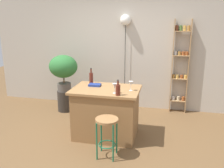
# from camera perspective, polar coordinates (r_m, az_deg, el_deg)

# --- Properties ---
(ground) EXTENTS (12.00, 12.00, 0.00)m
(ground) POSITION_cam_1_polar(r_m,az_deg,el_deg) (4.35, -2.36, -13.49)
(ground) COLOR brown
(back_wall) EXTENTS (6.40, 0.10, 2.80)m
(back_wall) POSITION_cam_1_polar(r_m,az_deg,el_deg) (5.75, 2.72, 8.39)
(back_wall) COLOR #BCB2A3
(back_wall) RESTS_ON ground
(kitchen_counter) EXTENTS (1.17, 0.81, 0.89)m
(kitchen_counter) POSITION_cam_1_polar(r_m,az_deg,el_deg) (4.42, -1.38, -6.56)
(kitchen_counter) COLOR olive
(kitchen_counter) RESTS_ON ground
(bar_stool) EXTENTS (0.35, 0.35, 0.63)m
(bar_stool) POSITION_cam_1_polar(r_m,az_deg,el_deg) (3.77, -1.18, -10.20)
(bar_stool) COLOR #196642
(bar_stool) RESTS_ON ground
(spice_shelf) EXTENTS (0.36, 0.14, 2.05)m
(spice_shelf) POSITION_cam_1_polar(r_m,az_deg,el_deg) (5.58, 15.50, 4.22)
(spice_shelf) COLOR #A87F51
(spice_shelf) RESTS_ON ground
(plant_stool) EXTENTS (0.33, 0.33, 0.47)m
(plant_stool) POSITION_cam_1_polar(r_m,az_deg,el_deg) (5.75, -10.80, -3.80)
(plant_stool) COLOR #2D2823
(plant_stool) RESTS_ON ground
(potted_plant) EXTENTS (0.63, 0.57, 0.81)m
(potted_plant) POSITION_cam_1_polar(r_m,az_deg,el_deg) (5.55, -11.19, 3.61)
(potted_plant) COLOR #514C47
(potted_plant) RESTS_ON plant_stool
(bottle_soda_blue) EXTENTS (0.07, 0.07, 0.29)m
(bottle_soda_blue) POSITION_cam_1_polar(r_m,az_deg,el_deg) (4.58, -4.84, 1.44)
(bottle_soda_blue) COLOR #5B2319
(bottle_soda_blue) RESTS_ON kitchen_counter
(bottle_wine_red) EXTENTS (0.08, 0.08, 0.25)m
(bottle_wine_red) POSITION_cam_1_polar(r_m,az_deg,el_deg) (3.89, 1.38, -1.30)
(bottle_wine_red) COLOR #5B2319
(bottle_wine_red) RESTS_ON kitchen_counter
(wine_glass_left) EXTENTS (0.07, 0.07, 0.16)m
(wine_glass_left) POSITION_cam_1_polar(r_m,az_deg,el_deg) (3.98, 0.58, -0.54)
(wine_glass_left) COLOR silver
(wine_glass_left) RESTS_ON kitchen_counter
(wine_glass_center) EXTENTS (0.07, 0.07, 0.16)m
(wine_glass_center) POSITION_cam_1_polar(r_m,az_deg,el_deg) (4.13, 4.38, 0.01)
(wine_glass_center) COLOR silver
(wine_glass_center) RESTS_ON kitchen_counter
(cookbook) EXTENTS (0.21, 0.16, 0.03)m
(cookbook) POSITION_cam_1_polar(r_m,az_deg,el_deg) (4.44, -4.00, -0.22)
(cookbook) COLOR navy
(cookbook) RESTS_ON kitchen_counter
(pendant_globe_light) EXTENTS (0.24, 0.24, 2.14)m
(pendant_globe_light) POSITION_cam_1_polar(r_m,az_deg,el_deg) (5.59, 3.15, 14.37)
(pendant_globe_light) COLOR black
(pendant_globe_light) RESTS_ON ground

